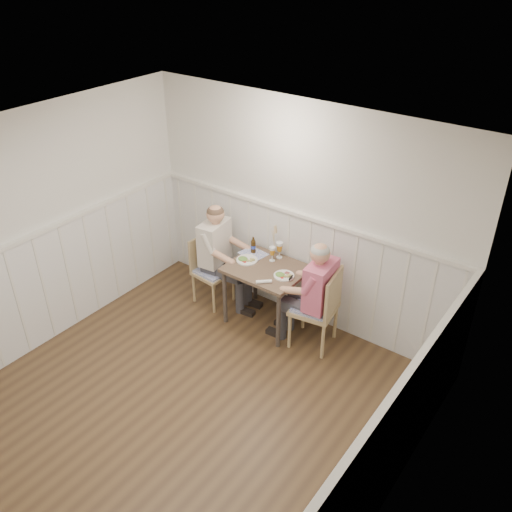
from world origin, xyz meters
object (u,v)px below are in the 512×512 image
Objects in this scene: dining_table at (266,275)px; diner_cream at (218,262)px; grass_vase at (273,240)px; chair_left at (210,268)px; man_in_pink at (316,304)px; chair_right at (319,306)px; beer_bottle at (253,246)px.

diner_cream is at bearing 179.27° from dining_table.
diner_cream is 3.21× the size of grass_vase.
chair_left is 1.50m from man_in_pink.
dining_table is 0.68m from man_in_pink.
grass_vase is at bearing 25.31° from chair_left.
diner_cream is at bearing 179.46° from chair_right.
chair_right is at bearing 33.03° from man_in_pink.
man_in_pink is (1.49, 0.02, 0.09)m from chair_left.
diner_cream reaches higher than grass_vase.
man_in_pink reaches higher than chair_left.
beer_bottle is (-1.03, 0.18, 0.32)m from chair_right.
diner_cream is 0.52m from beer_bottle.
grass_vase is (-0.79, 0.32, 0.38)m from man_in_pink.
grass_vase reaches higher than chair_left.
beer_bottle is (-0.99, 0.21, 0.29)m from man_in_pink.
grass_vase is at bearing 27.75° from beer_bottle.
chair_left is at bearing -154.69° from grass_vase.
grass_vase reaches higher than dining_table.
chair_left is 0.65× the size of diner_cream.
man_in_pink is 6.36× the size of beer_bottle.
dining_table is at bearing 179.64° from chair_right.
grass_vase is (0.71, 0.33, 0.47)m from chair_left.
man_in_pink is 0.93m from grass_vase.
man_in_pink reaches higher than beer_bottle.
diner_cream is at bearing -157.34° from beer_bottle.
diner_cream reaches higher than beer_bottle.
chair_left is 0.14m from diner_cream.
chair_right is at bearing -0.54° from diner_cream.
diner_cream is at bearing -155.58° from grass_vase.
chair_left is 0.91m from grass_vase.
man_in_pink reaches higher than chair_right.
dining_table is 0.88× the size of chair_right.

